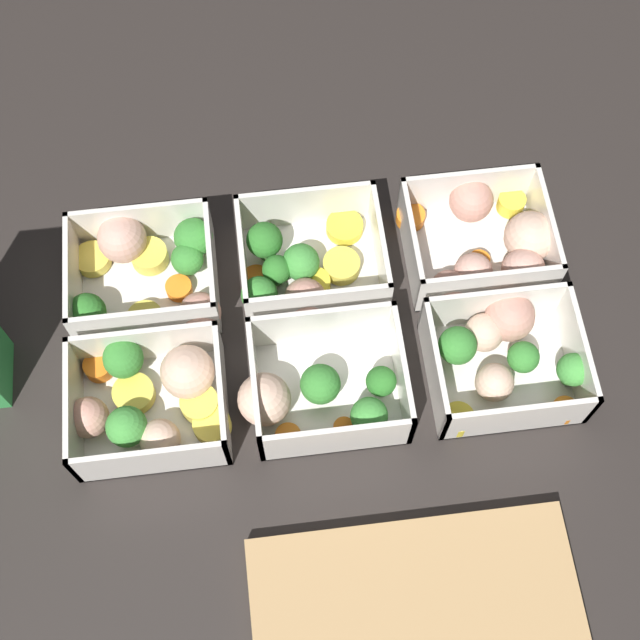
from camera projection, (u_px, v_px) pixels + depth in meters
name	position (u px, v px, depth m)	size (l,w,h in m)	color
ground_plane	(320.00, 329.00, 0.88)	(4.00, 4.00, 0.00)	#282321
container_near_left	(489.00, 243.00, 0.89)	(0.16, 0.15, 0.06)	silver
container_near_center	(301.00, 267.00, 0.88)	(0.14, 0.14, 0.06)	silver
container_near_right	(148.00, 272.00, 0.88)	(0.16, 0.15, 0.06)	silver
container_far_left	(503.00, 354.00, 0.84)	(0.15, 0.14, 0.06)	silver
container_far_center	(317.00, 392.00, 0.82)	(0.16, 0.12, 0.06)	silver
container_far_right	(151.00, 399.00, 0.82)	(0.16, 0.13, 0.06)	silver
cutting_board	(419.00, 628.00, 0.75)	(0.28, 0.18, 0.02)	tan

